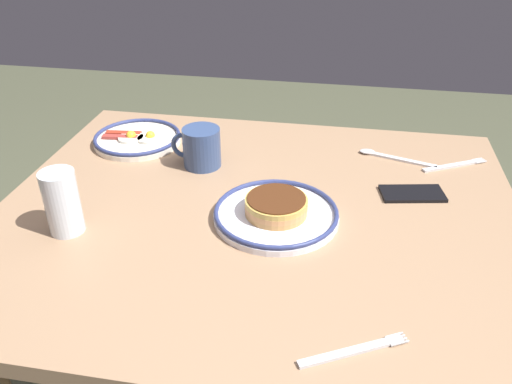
{
  "coord_description": "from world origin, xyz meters",
  "views": [
    {
      "loc": [
        -0.17,
        0.96,
        1.38
      ],
      "look_at": [
        0.01,
        -0.03,
        0.77
      ],
      "focal_mm": 36.67,
      "sensor_mm": 36.0,
      "label": 1
    }
  ],
  "objects_px": {
    "fork_near": "(455,165)",
    "tea_spoon": "(387,156)",
    "fork_far": "(354,351)",
    "coffee_mug": "(201,147)",
    "plate_near_main": "(276,212)",
    "cell_phone": "(412,194)",
    "drinking_glass": "(63,205)",
    "plate_center_pancakes": "(137,138)"
  },
  "relations": [
    {
      "from": "coffee_mug",
      "to": "tea_spoon",
      "type": "bearing_deg",
      "value": -164.94
    },
    {
      "from": "plate_near_main",
      "to": "fork_far",
      "type": "xyz_separation_m",
      "value": [
        -0.17,
        0.35,
        -0.02
      ]
    },
    {
      "from": "fork_near",
      "to": "tea_spoon",
      "type": "height_order",
      "value": "tea_spoon"
    },
    {
      "from": "plate_center_pancakes",
      "to": "cell_phone",
      "type": "xyz_separation_m",
      "value": [
        -0.73,
        0.16,
        -0.01
      ]
    },
    {
      "from": "plate_center_pancakes",
      "to": "cell_phone",
      "type": "distance_m",
      "value": 0.75
    },
    {
      "from": "coffee_mug",
      "to": "plate_center_pancakes",
      "type": "bearing_deg",
      "value": -24.87
    },
    {
      "from": "plate_near_main",
      "to": "coffee_mug",
      "type": "distance_m",
      "value": 0.31
    },
    {
      "from": "plate_center_pancakes",
      "to": "drinking_glass",
      "type": "height_order",
      "value": "drinking_glass"
    },
    {
      "from": "fork_near",
      "to": "plate_center_pancakes",
      "type": "bearing_deg",
      "value": 0.63
    },
    {
      "from": "fork_near",
      "to": "tea_spoon",
      "type": "relative_size",
      "value": 0.86
    },
    {
      "from": "fork_far",
      "to": "tea_spoon",
      "type": "bearing_deg",
      "value": -96.15
    },
    {
      "from": "tea_spoon",
      "to": "plate_near_main",
      "type": "bearing_deg",
      "value": 53.89
    },
    {
      "from": "coffee_mug",
      "to": "fork_far",
      "type": "relative_size",
      "value": 0.75
    },
    {
      "from": "coffee_mug",
      "to": "fork_near",
      "type": "xyz_separation_m",
      "value": [
        -0.64,
        -0.11,
        -0.05
      ]
    },
    {
      "from": "plate_near_main",
      "to": "coffee_mug",
      "type": "bearing_deg",
      "value": -43.43
    },
    {
      "from": "drinking_glass",
      "to": "fork_near",
      "type": "bearing_deg",
      "value": -152.51
    },
    {
      "from": "plate_center_pancakes",
      "to": "fork_near",
      "type": "height_order",
      "value": "plate_center_pancakes"
    },
    {
      "from": "fork_far",
      "to": "plate_near_main",
      "type": "bearing_deg",
      "value": -63.54
    },
    {
      "from": "plate_center_pancakes",
      "to": "fork_far",
      "type": "xyz_separation_m",
      "value": [
        -0.6,
        0.65,
        -0.01
      ]
    },
    {
      "from": "fork_far",
      "to": "coffee_mug",
      "type": "bearing_deg",
      "value": -54.66
    },
    {
      "from": "drinking_glass",
      "to": "cell_phone",
      "type": "relative_size",
      "value": 0.96
    },
    {
      "from": "drinking_glass",
      "to": "fork_far",
      "type": "height_order",
      "value": "drinking_glass"
    },
    {
      "from": "plate_center_pancakes",
      "to": "coffee_mug",
      "type": "xyz_separation_m",
      "value": [
        -0.21,
        0.1,
        0.04
      ]
    },
    {
      "from": "plate_near_main",
      "to": "plate_center_pancakes",
      "type": "height_order",
      "value": "plate_near_main"
    },
    {
      "from": "cell_phone",
      "to": "tea_spoon",
      "type": "height_order",
      "value": "tea_spoon"
    },
    {
      "from": "cell_phone",
      "to": "fork_far",
      "type": "height_order",
      "value": "cell_phone"
    },
    {
      "from": "plate_center_pancakes",
      "to": "drinking_glass",
      "type": "distance_m",
      "value": 0.43
    },
    {
      "from": "drinking_glass",
      "to": "cell_phone",
      "type": "distance_m",
      "value": 0.77
    },
    {
      "from": "fork_far",
      "to": "fork_near",
      "type": "bearing_deg",
      "value": -110.16
    },
    {
      "from": "cell_phone",
      "to": "coffee_mug",
      "type": "bearing_deg",
      "value": -17.27
    },
    {
      "from": "plate_near_main",
      "to": "plate_center_pancakes",
      "type": "distance_m",
      "value": 0.53
    },
    {
      "from": "fork_far",
      "to": "drinking_glass",
      "type": "bearing_deg",
      "value": -20.98
    },
    {
      "from": "plate_center_pancakes",
      "to": "coffee_mug",
      "type": "distance_m",
      "value": 0.23
    },
    {
      "from": "drinking_glass",
      "to": "fork_far",
      "type": "bearing_deg",
      "value": 159.02
    },
    {
      "from": "coffee_mug",
      "to": "cell_phone",
      "type": "height_order",
      "value": "coffee_mug"
    },
    {
      "from": "plate_center_pancakes",
      "to": "fork_near",
      "type": "distance_m",
      "value": 0.85
    },
    {
      "from": "tea_spoon",
      "to": "fork_far",
      "type": "bearing_deg",
      "value": 83.85
    },
    {
      "from": "plate_near_main",
      "to": "cell_phone",
      "type": "height_order",
      "value": "plate_near_main"
    },
    {
      "from": "plate_near_main",
      "to": "fork_far",
      "type": "relative_size",
      "value": 1.58
    },
    {
      "from": "plate_center_pancakes",
      "to": "tea_spoon",
      "type": "height_order",
      "value": "plate_center_pancakes"
    },
    {
      "from": "plate_center_pancakes",
      "to": "tea_spoon",
      "type": "relative_size",
      "value": 1.22
    },
    {
      "from": "plate_near_main",
      "to": "drinking_glass",
      "type": "bearing_deg",
      "value": 15.66
    }
  ]
}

